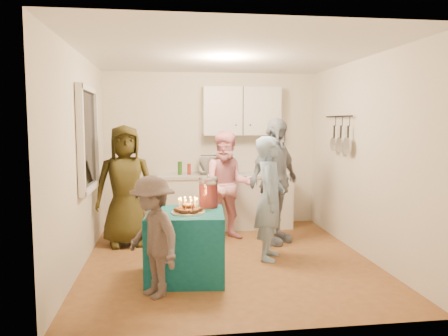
{
  "coord_description": "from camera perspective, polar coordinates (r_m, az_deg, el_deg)",
  "views": [
    {
      "loc": [
        -0.78,
        -5.44,
        1.75
      ],
      "look_at": [
        0.0,
        0.35,
        1.15
      ],
      "focal_mm": 35.0,
      "sensor_mm": 36.0,
      "label": 1
    }
  ],
  "objects": [
    {
      "name": "woman_back_right",
      "position": [
        6.38,
        6.62,
        -1.71
      ],
      "size": [
        1.1,
        1.04,
        1.83
      ],
      "primitive_type": "imported",
      "rotation": [
        0.0,
        0.0,
        0.72
      ],
      "color": "#112039",
      "rests_on": "floor"
    },
    {
      "name": "pot_rack",
      "position": [
        6.64,
        14.51,
        4.38
      ],
      "size": [
        0.12,
        1.0,
        0.6
      ],
      "primitive_type": "cube",
      "color": "black",
      "rests_on": "right_wall"
    },
    {
      "name": "upper_cabinet",
      "position": [
        7.41,
        2.3,
        7.41
      ],
      "size": [
        1.3,
        0.3,
        0.8
      ],
      "primitive_type": "cube",
      "color": "white",
      "rests_on": "back_wall"
    },
    {
      "name": "ceiling",
      "position": [
        5.57,
        0.5,
        14.64
      ],
      "size": [
        4.0,
        4.0,
        0.0
      ],
      "primitive_type": "plane",
      "color": "white",
      "rests_on": "floor"
    },
    {
      "name": "punch_jar",
      "position": [
        5.16,
        -2.05,
        -3.3
      ],
      "size": [
        0.22,
        0.22,
        0.34
      ],
      "primitive_type": "cylinder",
      "color": "red",
      "rests_on": "party_table"
    },
    {
      "name": "child_near_left",
      "position": [
        4.49,
        -9.28,
        -8.86
      ],
      "size": [
        0.81,
        0.92,
        1.23
      ],
      "primitive_type": "imported",
      "rotation": [
        0.0,
        0.0,
        -1.0
      ],
      "color": "#4D403D",
      "rests_on": "floor"
    },
    {
      "name": "woman_back_center",
      "position": [
        6.55,
        0.51,
        -2.32
      ],
      "size": [
        0.82,
        0.65,
        1.63
      ],
      "primitive_type": "imported",
      "rotation": [
        0.0,
        0.0,
        -0.05
      ],
      "color": "pink",
      "rests_on": "floor"
    },
    {
      "name": "donut_cake",
      "position": [
        4.87,
        -4.71,
        -4.82
      ],
      "size": [
        0.38,
        0.38,
        0.18
      ],
      "primitive_type": null,
      "color": "#381C0C",
      "rests_on": "party_table"
    },
    {
      "name": "right_wall",
      "position": [
        6.04,
        17.64,
        1.31
      ],
      "size": [
        4.0,
        4.0,
        0.0
      ],
      "primitive_type": "plane",
      "color": "silver",
      "rests_on": "floor"
    },
    {
      "name": "woman_back_left",
      "position": [
        6.38,
        -12.77,
        -2.27
      ],
      "size": [
        0.93,
        0.69,
        1.73
      ],
      "primitive_type": "imported",
      "rotation": [
        0.0,
        0.0,
        0.17
      ],
      "color": "brown",
      "rests_on": "floor"
    },
    {
      "name": "counter",
      "position": [
        7.33,
        0.14,
        -4.5
      ],
      "size": [
        2.2,
        0.58,
        0.86
      ],
      "primitive_type": "cube",
      "color": "white",
      "rests_on": "floor"
    },
    {
      "name": "man_birthday",
      "position": [
        5.64,
        6.02,
        -3.94
      ],
      "size": [
        0.55,
        0.67,
        1.59
      ],
      "primitive_type": "imported",
      "rotation": [
        0.0,
        0.0,
        1.23
      ],
      "color": "#88A4C6",
      "rests_on": "floor"
    },
    {
      "name": "countertop",
      "position": [
        7.26,
        0.14,
        -0.97
      ],
      "size": [
        2.24,
        0.62,
        0.05
      ],
      "primitive_type": "cube",
      "color": "beige",
      "rests_on": "counter"
    },
    {
      "name": "floor",
      "position": [
        5.77,
        0.47,
        -11.79
      ],
      "size": [
        4.0,
        4.0,
        0.0
      ],
      "primitive_type": "plane",
      "color": "brown",
      "rests_on": "ground"
    },
    {
      "name": "left_wall",
      "position": [
        5.56,
        -18.21,
        0.92
      ],
      "size": [
        4.0,
        4.0,
        0.0
      ],
      "primitive_type": "plane",
      "color": "silver",
      "rests_on": "floor"
    },
    {
      "name": "back_wall",
      "position": [
        7.5,
        -1.69,
        2.43
      ],
      "size": [
        3.6,
        3.6,
        0.0
      ],
      "primitive_type": "plane",
      "color": "silver",
      "rests_on": "floor"
    },
    {
      "name": "window_night",
      "position": [
        5.83,
        -17.47,
        3.62
      ],
      "size": [
        0.04,
        1.0,
        1.2
      ],
      "primitive_type": "cube",
      "color": "black",
      "rests_on": "left_wall"
    },
    {
      "name": "party_table",
      "position": [
        5.03,
        -5.02,
        -9.97
      ],
      "size": [
        0.92,
        0.92,
        0.76
      ],
      "primitive_type": "cube",
      "rotation": [
        0.0,
        0.0,
        -0.09
      ],
      "color": "#0E5662",
      "rests_on": "floor"
    },
    {
      "name": "microwave",
      "position": [
        7.23,
        -0.98,
        0.4
      ],
      "size": [
        0.6,
        0.44,
        0.3
      ],
      "primitive_type": "imported",
      "rotation": [
        0.0,
        0.0,
        -0.13
      ],
      "color": "white",
      "rests_on": "countertop"
    }
  ]
}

